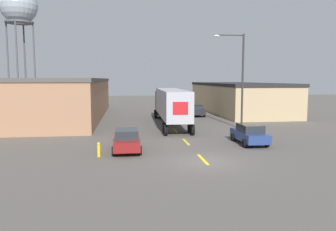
{
  "coord_description": "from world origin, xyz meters",
  "views": [
    {
      "loc": [
        -4.7,
        -18.87,
        4.97
      ],
      "look_at": [
        -0.87,
        10.85,
        1.63
      ],
      "focal_mm": 35.0,
      "sensor_mm": 36.0,
      "label": 1
    }
  ],
  "objects_px": {
    "fire_hydrant": "(99,150)",
    "parked_car_right_near": "(250,134)",
    "water_tower": "(19,7)",
    "street_lamp": "(239,75)",
    "parked_car_left_near": "(127,140)",
    "parked_car_right_far": "(196,110)",
    "semi_truck": "(170,103)"
  },
  "relations": [
    {
      "from": "water_tower",
      "to": "street_lamp",
      "type": "height_order",
      "value": "water_tower"
    },
    {
      "from": "semi_truck",
      "to": "fire_hydrant",
      "type": "distance_m",
      "value": 15.84
    },
    {
      "from": "parked_car_right_far",
      "to": "water_tower",
      "type": "distance_m",
      "value": 36.28
    },
    {
      "from": "semi_truck",
      "to": "street_lamp",
      "type": "xyz_separation_m",
      "value": [
        6.31,
        -4.1,
        3.04
      ]
    },
    {
      "from": "parked_car_left_near",
      "to": "parked_car_right_near",
      "type": "height_order",
      "value": "same"
    },
    {
      "from": "semi_truck",
      "to": "fire_hydrant",
      "type": "relative_size",
      "value": 16.96
    },
    {
      "from": "parked_car_right_far",
      "to": "parked_car_right_near",
      "type": "xyz_separation_m",
      "value": [
        0.0,
        -19.4,
        0.0
      ]
    },
    {
      "from": "semi_truck",
      "to": "fire_hydrant",
      "type": "xyz_separation_m",
      "value": [
        -6.57,
        -14.29,
        -1.88
      ]
    },
    {
      "from": "parked_car_right_near",
      "to": "parked_car_left_near",
      "type": "bearing_deg",
      "value": -171.6
    },
    {
      "from": "parked_car_right_near",
      "to": "street_lamp",
      "type": "height_order",
      "value": "street_lamp"
    },
    {
      "from": "parked_car_left_near",
      "to": "street_lamp",
      "type": "bearing_deg",
      "value": 38.36
    },
    {
      "from": "parked_car_left_near",
      "to": "fire_hydrant",
      "type": "xyz_separation_m",
      "value": [
        -1.79,
        -1.41,
        -0.32
      ]
    },
    {
      "from": "water_tower",
      "to": "street_lamp",
      "type": "relative_size",
      "value": 2.21
    },
    {
      "from": "parked_car_right_near",
      "to": "semi_truck",
      "type": "bearing_deg",
      "value": 111.78
    },
    {
      "from": "parked_car_left_near",
      "to": "water_tower",
      "type": "distance_m",
      "value": 45.12
    },
    {
      "from": "parked_car_right_far",
      "to": "street_lamp",
      "type": "distance_m",
      "value": 12.96
    },
    {
      "from": "parked_car_left_near",
      "to": "parked_car_right_far",
      "type": "xyz_separation_m",
      "value": [
        9.38,
        20.78,
        0.0
      ]
    },
    {
      "from": "semi_truck",
      "to": "street_lamp",
      "type": "relative_size",
      "value": 1.72
    },
    {
      "from": "water_tower",
      "to": "street_lamp",
      "type": "distance_m",
      "value": 42.87
    },
    {
      "from": "fire_hydrant",
      "to": "parked_car_right_far",
      "type": "bearing_deg",
      "value": 63.28
    },
    {
      "from": "parked_car_right_far",
      "to": "parked_car_right_near",
      "type": "distance_m",
      "value": 19.4
    },
    {
      "from": "semi_truck",
      "to": "street_lamp",
      "type": "height_order",
      "value": "street_lamp"
    },
    {
      "from": "parked_car_right_far",
      "to": "water_tower",
      "type": "relative_size",
      "value": 0.2
    },
    {
      "from": "water_tower",
      "to": "parked_car_right_near",
      "type": "bearing_deg",
      "value": -53.16
    },
    {
      "from": "street_lamp",
      "to": "fire_hydrant",
      "type": "height_order",
      "value": "street_lamp"
    },
    {
      "from": "parked_car_right_near",
      "to": "fire_hydrant",
      "type": "distance_m",
      "value": 11.52
    },
    {
      "from": "parked_car_left_near",
      "to": "water_tower",
      "type": "height_order",
      "value": "water_tower"
    },
    {
      "from": "parked_car_right_far",
      "to": "parked_car_right_near",
      "type": "height_order",
      "value": "same"
    },
    {
      "from": "fire_hydrant",
      "to": "parked_car_right_near",
      "type": "bearing_deg",
      "value": 14.03
    },
    {
      "from": "street_lamp",
      "to": "fire_hydrant",
      "type": "distance_m",
      "value": 17.15
    },
    {
      "from": "parked_car_right_near",
      "to": "fire_hydrant",
      "type": "xyz_separation_m",
      "value": [
        -11.17,
        -2.79,
        -0.32
      ]
    },
    {
      "from": "parked_car_right_near",
      "to": "water_tower",
      "type": "distance_m",
      "value": 48.56
    }
  ]
}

